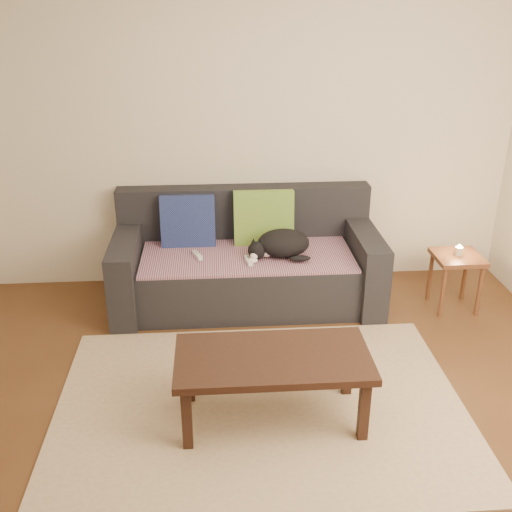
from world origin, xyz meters
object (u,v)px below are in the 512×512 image
Objects in this scene: wii_remote_b at (249,261)px; coffee_table at (273,364)px; sofa at (247,265)px; cat at (281,244)px; side_table at (457,265)px; wii_remote_a at (197,255)px.

coffee_table is (0.06, -1.30, -0.06)m from wii_remote_b.
sofa is 1.88× the size of coffee_table.
sofa reaches higher than cat.
sofa reaches higher than side_table.
wii_remote_b reaches higher than side_table.
wii_remote_a is 0.33× the size of side_table.
coffee_table is (0.45, -1.43, -0.06)m from wii_remote_a.
sofa is 1.67m from side_table.
cat is 3.64× the size of wii_remote_a.
coffee_table is (0.06, -1.54, 0.08)m from sofa.
cat reaches higher than wii_remote_b.
cat is 0.29m from wii_remote_b.
cat reaches higher than wii_remote_a.
cat is at bearing -77.34° from wii_remote_b.
wii_remote_a is at bearing -162.19° from cat.
wii_remote_a is at bearing -164.11° from sofa.
side_table is at bearing -9.02° from sofa.
cat is 0.66m from wii_remote_a.
wii_remote_b is at bearing -137.79° from cat.
wii_remote_b reaches higher than coffee_table.
sofa is 0.38m from cat.
cat is at bearing 174.97° from side_table.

